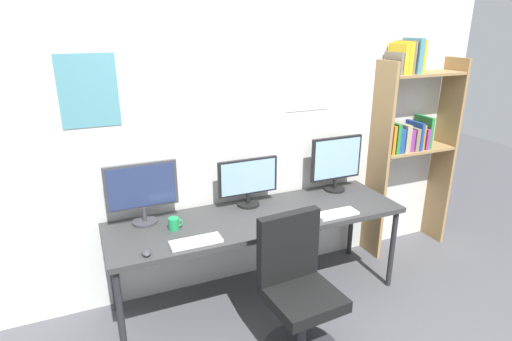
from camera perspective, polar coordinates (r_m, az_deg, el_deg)
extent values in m
cube|color=silver|center=(3.45, -2.43, 5.16)|extent=(4.69, 0.10, 2.60)
cube|color=white|center=(3.60, 7.00, 11.08)|extent=(0.39, 0.01, 0.39)
cube|color=teal|center=(3.11, -21.63, 9.90)|extent=(0.39, 0.01, 0.50)
cube|color=#333333|center=(3.29, 0.35, -6.36)|extent=(2.29, 0.68, 0.04)
cylinder|color=#262628|center=(3.02, -17.72, -18.25)|extent=(0.04, 0.04, 0.70)
cylinder|color=#262628|center=(3.78, 17.84, -10.03)|extent=(0.04, 0.04, 0.70)
cylinder|color=#262628|center=(3.50, -18.81, -12.68)|extent=(0.04, 0.04, 0.70)
cylinder|color=#262628|center=(4.18, 12.70, -6.62)|extent=(0.04, 0.04, 0.70)
cube|color=#9E7A4C|center=(4.04, 16.09, 0.91)|extent=(0.03, 0.28, 1.84)
cube|color=#9E7A4C|center=(4.57, 23.93, 2.11)|extent=(0.03, 0.28, 1.84)
cube|color=#9E7A4C|center=(4.27, 20.40, 2.73)|extent=(0.76, 0.28, 0.02)
cube|color=#9E7A4C|center=(4.14, 21.54, 12.03)|extent=(0.76, 0.28, 0.02)
cube|color=orange|center=(4.01, 17.17, 4.17)|extent=(0.03, 0.22, 0.26)
cube|color=#287F3D|center=(4.04, 17.70, 4.31)|extent=(0.04, 0.22, 0.27)
cube|color=#1E4799|center=(4.08, 18.16, 4.05)|extent=(0.05, 0.22, 0.22)
cube|color=tan|center=(4.12, 18.87, 4.31)|extent=(0.05, 0.22, 0.25)
cube|color=#8C338C|center=(4.17, 19.35, 4.07)|extent=(0.05, 0.22, 0.20)
cube|color=gray|center=(4.19, 20.00, 4.15)|extent=(0.04, 0.22, 0.21)
cube|color=#1E4799|center=(4.22, 20.49, 4.49)|extent=(0.03, 0.22, 0.26)
cube|color=orange|center=(4.26, 20.68, 4.45)|extent=(0.03, 0.22, 0.23)
cube|color=#8C338C|center=(4.28, 21.17, 4.19)|extent=(0.03, 0.22, 0.19)
cube|color=#287F3D|center=(4.31, 21.57, 4.91)|extent=(0.04, 0.22, 0.29)
cube|color=gray|center=(3.91, 18.01, 13.59)|extent=(0.03, 0.22, 0.18)
cube|color=gold|center=(3.93, 18.58, 14.08)|extent=(0.05, 0.22, 0.25)
cube|color=gold|center=(3.97, 19.15, 14.17)|extent=(0.05, 0.22, 0.27)
cube|color=gray|center=(4.00, 19.57, 14.21)|extent=(0.02, 0.22, 0.28)
cube|color=teal|center=(4.01, 20.28, 14.29)|extent=(0.05, 0.22, 0.30)
cube|color=gold|center=(4.06, 20.69, 14.16)|extent=(0.03, 0.22, 0.28)
cylinder|color=#2D2D33|center=(2.99, 6.16, -20.10)|extent=(0.06, 0.06, 0.38)
cube|color=black|center=(2.86, 6.32, -16.69)|extent=(0.47, 0.47, 0.08)
cube|color=black|center=(2.84, 4.38, -10.16)|extent=(0.44, 0.10, 0.48)
cylinder|color=#38383D|center=(3.26, -14.70, -6.69)|extent=(0.18, 0.18, 0.02)
cylinder|color=#38383D|center=(3.23, -14.79, -5.70)|extent=(0.03, 0.03, 0.10)
cube|color=#38383D|center=(3.15, -15.15, -2.01)|extent=(0.52, 0.03, 0.34)
cube|color=navy|center=(3.14, -15.10, -2.11)|extent=(0.47, 0.01, 0.30)
cylinder|color=black|center=(3.45, -1.05, -4.52)|extent=(0.18, 0.18, 0.02)
cylinder|color=black|center=(3.43, -1.06, -3.76)|extent=(0.03, 0.03, 0.08)
cube|color=black|center=(3.37, -1.11, -0.82)|extent=(0.50, 0.03, 0.29)
cube|color=#8CB2F2|center=(3.35, -1.00, -0.92)|extent=(0.46, 0.01, 0.26)
cylinder|color=black|center=(3.81, 10.52, -2.47)|extent=(0.18, 0.18, 0.02)
cylinder|color=black|center=(3.79, 10.57, -1.72)|extent=(0.03, 0.03, 0.09)
cube|color=black|center=(3.72, 10.74, 1.65)|extent=(0.48, 0.03, 0.38)
cube|color=#8CB2F2|center=(3.71, 10.89, 1.57)|extent=(0.44, 0.01, 0.34)
cube|color=silver|center=(2.92, -8.08, -9.46)|extent=(0.35, 0.13, 0.02)
cube|color=silver|center=(3.34, 10.84, -5.72)|extent=(0.33, 0.13, 0.02)
ellipsoid|color=#38383D|center=(2.84, -14.56, -10.62)|extent=(0.06, 0.10, 0.03)
ellipsoid|color=#38383D|center=(3.22, 5.93, -6.36)|extent=(0.06, 0.10, 0.03)
cylinder|color=#1E8C4C|center=(3.10, -11.02, -7.05)|extent=(0.08, 0.08, 0.09)
torus|color=#1E8C4C|center=(3.11, -10.30, -6.94)|extent=(0.06, 0.01, 0.06)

